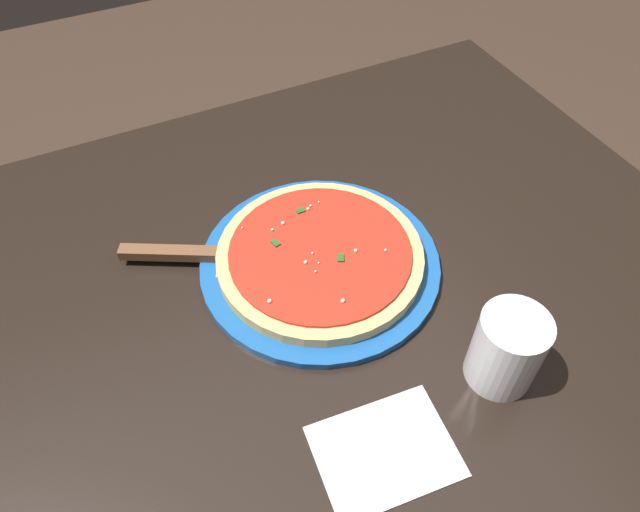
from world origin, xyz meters
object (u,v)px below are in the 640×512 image
(napkin_folded_right, at_px, (385,451))
(serving_plate, at_px, (320,263))
(cup_tall_drink, at_px, (507,349))
(pizza_server, at_px, (201,255))
(pizza, at_px, (320,256))

(napkin_folded_right, bearing_deg, serving_plate, -101.02)
(cup_tall_drink, bearing_deg, serving_plate, -64.22)
(napkin_folded_right, bearing_deg, cup_tall_drink, -171.27)
(cup_tall_drink, height_order, napkin_folded_right, cup_tall_drink)
(pizza_server, bearing_deg, pizza, 152.09)
(serving_plate, xyz_separation_m, cup_tall_drink, (-0.11, 0.23, 0.04))
(serving_plate, distance_m, cup_tall_drink, 0.26)
(napkin_folded_right, bearing_deg, pizza, -101.02)
(pizza, bearing_deg, serving_plate, 145.86)
(serving_plate, relative_size, napkin_folded_right, 2.21)
(pizza, xyz_separation_m, pizza_server, (0.14, -0.07, -0.00))
(cup_tall_drink, distance_m, napkin_folded_right, 0.17)
(pizza, bearing_deg, pizza_server, -27.91)
(serving_plate, distance_m, pizza, 0.02)
(pizza, relative_size, napkin_folded_right, 1.89)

